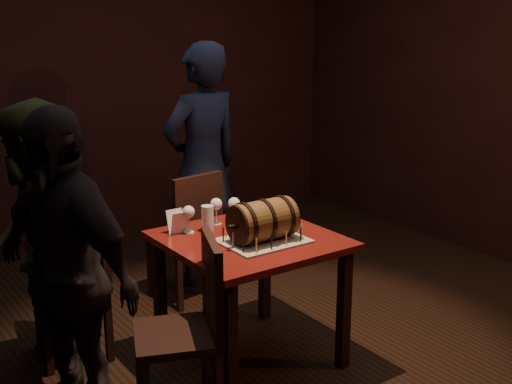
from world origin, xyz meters
TOP-DOWN VIEW (x-y plane):
  - room_shell at (0.00, 0.00)m, footprint 5.04×5.04m
  - pub_table at (-0.14, -0.12)m, footprint 0.90×0.90m
  - cake_board at (-0.13, -0.22)m, footprint 0.45×0.35m
  - barrel_cake at (-0.13, -0.22)m, footprint 0.40×0.24m
  - birthday_candles at (-0.13, -0.22)m, footprint 0.40×0.30m
  - wine_glass_left at (-0.38, 0.14)m, footprint 0.07×0.07m
  - wine_glass_mid at (-0.17, 0.19)m, footprint 0.07×0.07m
  - wine_glass_right at (-0.07, 0.14)m, footprint 0.07×0.07m
  - pint_of_ale at (-0.27, 0.11)m, footprint 0.07×0.07m
  - menu_card at (-0.44, 0.18)m, footprint 0.10×0.05m
  - chair_back at (-0.02, 0.79)m, footprint 0.45×0.45m
  - chair_left_rear at (-0.89, 0.50)m, footprint 0.46×0.46m
  - chair_left_front at (-0.69, -0.43)m, footprint 0.52×0.52m
  - person_back at (0.26, 1.07)m, footprint 0.69×0.49m
  - person_left_rear at (-1.21, 0.26)m, footprint 0.80×0.90m
  - person_left_front at (-1.21, -0.17)m, footprint 0.65×1.00m

SIDE VIEW (x-z plane):
  - chair_back at x=-0.02m, z-range 0.06..0.99m
  - chair_left_rear at x=-0.89m, z-range 0.06..0.99m
  - chair_left_front at x=-0.69m, z-range 0.06..0.99m
  - pub_table at x=-0.14m, z-range 0.27..1.02m
  - cake_board at x=-0.13m, z-range 0.75..0.76m
  - person_left_rear at x=-1.21m, z-range 0.00..1.55m
  - person_left_front at x=-1.21m, z-range 0.00..1.58m
  - birthday_candles at x=-0.13m, z-range 0.76..0.85m
  - menu_card at x=-0.44m, z-range 0.75..0.88m
  - pint_of_ale at x=-0.27m, z-range 0.75..0.90m
  - wine_glass_mid at x=-0.17m, z-range 0.79..0.95m
  - wine_glass_left at x=-0.38m, z-range 0.79..0.95m
  - wine_glass_right at x=-0.07m, z-range 0.79..0.95m
  - barrel_cake at x=-0.13m, z-range 0.75..0.99m
  - person_back at x=0.26m, z-range 0.00..1.79m
  - room_shell at x=0.00m, z-range 0.00..2.80m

